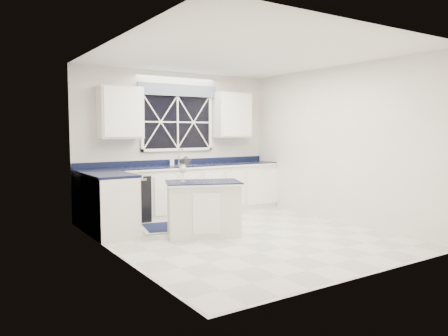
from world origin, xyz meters
TOP-DOWN VIEW (x-y plane):
  - ground at (0.00, 0.00)m, footprint 4.50×4.50m
  - back_wall at (0.00, 2.25)m, footprint 4.00×0.10m
  - base_cabinets at (-0.33, 1.78)m, footprint 3.99×1.60m
  - countertop at (0.00, 1.95)m, footprint 3.98×0.64m
  - dishwasher at (-1.10, 1.95)m, footprint 0.60×0.58m
  - window at (0.00, 2.20)m, footprint 1.65×0.09m
  - upper_cabinets at (0.00, 2.08)m, footprint 3.10×0.34m
  - faucet at (0.00, 2.14)m, footprint 0.05×0.20m
  - island at (-0.52, 0.35)m, footprint 1.27×1.03m
  - rug at (-0.50, 1.06)m, footprint 1.56×1.13m
  - kettle at (0.02, 1.92)m, footprint 0.25×0.17m
  - wine_glass at (-0.79, 0.50)m, footprint 0.11×0.11m
  - soap_bottle at (-0.15, 2.16)m, footprint 0.10×0.10m

SIDE VIEW (x-z plane):
  - ground at x=0.00m, z-range 0.00..0.00m
  - rug at x=-0.50m, z-range 0.00..0.02m
  - dishwasher at x=-1.10m, z-range 0.00..0.82m
  - island at x=-0.52m, z-range 0.00..0.83m
  - base_cabinets at x=-0.33m, z-range 0.00..0.90m
  - countertop at x=0.00m, z-range 0.90..0.94m
  - wine_glass at x=-0.79m, z-range 0.87..1.13m
  - kettle at x=0.02m, z-range 0.93..1.11m
  - soap_bottle at x=-0.15m, z-range 0.94..1.11m
  - faucet at x=0.00m, z-range 0.95..1.25m
  - back_wall at x=0.00m, z-range 0.00..2.70m
  - window at x=0.00m, z-range 1.20..2.46m
  - upper_cabinets at x=0.00m, z-range 1.45..2.35m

